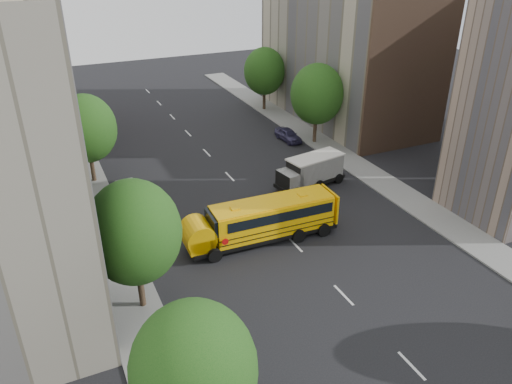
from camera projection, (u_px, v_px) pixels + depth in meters
ground at (282, 231)px, 35.95m from camera, size 120.00×120.00×0.00m
sidewalk_left at (107, 232)px, 35.69m from camera, size 3.00×80.00×0.12m
sidewalk_right at (371, 175)px, 44.24m from camera, size 3.00×80.00×0.12m
lane_markings at (230, 177)px, 44.03m from camera, size 0.15×64.00×0.01m
building_right_far at (346, 38)px, 54.69m from camera, size 10.00×22.00×18.00m
building_right_sidewall at (413, 57)px, 45.80m from camera, size 10.10×0.30×18.00m
street_tree_0 at (194, 369)px, 18.43m from camera, size 4.80×4.80×7.41m
street_tree_1 at (134, 232)px, 26.37m from camera, size 5.12×5.12×7.90m
street_tree_2 at (86, 129)px, 40.98m from camera, size 4.99×4.99×7.71m
street_tree_4 at (317, 94)px, 49.03m from camera, size 5.25×5.25×8.10m
street_tree_5 at (264, 71)px, 58.90m from camera, size 4.86×4.86×7.51m
school_bus at (261, 219)px, 34.10m from camera, size 10.68×2.92×2.99m
safari_truck at (311, 171)px, 41.81m from camera, size 6.38×3.19×2.61m
parked_car_0 at (201, 331)px, 25.77m from camera, size 2.02×4.43×1.47m
parked_car_1 at (129, 189)px, 40.38m from camera, size 1.62×4.15×1.34m
parked_car_2 at (96, 134)px, 51.80m from camera, size 2.36×4.75×1.29m
parked_car_4 at (288, 135)px, 51.54m from camera, size 1.70×3.80×1.27m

